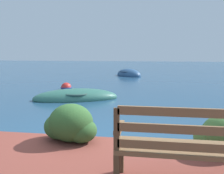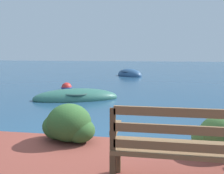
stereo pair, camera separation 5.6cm
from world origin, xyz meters
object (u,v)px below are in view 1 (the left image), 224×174
rowboat_nearest (76,98)px  mooring_buoy (66,88)px  rowboat_mid (129,75)px  park_bench (191,145)px

rowboat_nearest → mooring_buoy: rowboat_nearest is taller
mooring_buoy → rowboat_mid: bearing=71.9°
rowboat_nearest → mooring_buoy: (-1.13, 2.20, 0.02)m
rowboat_nearest → park_bench: bearing=97.4°
rowboat_mid → mooring_buoy: size_ratio=4.80×
rowboat_nearest → mooring_buoy: bearing=-83.3°
park_bench → rowboat_nearest: size_ratio=0.51×
park_bench → mooring_buoy: 9.07m
park_bench → rowboat_nearest: park_bench is taller
rowboat_mid → park_bench: bearing=145.1°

